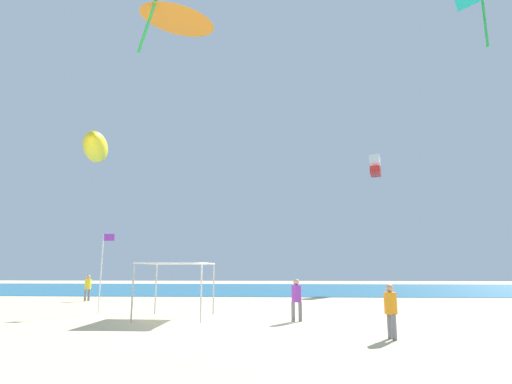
# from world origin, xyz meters

# --- Properties ---
(ground) EXTENTS (110.00, 110.00, 0.10)m
(ground) POSITION_xyz_m (0.00, 0.00, -0.05)
(ground) COLOR beige
(ocean_strip) EXTENTS (110.00, 25.12, 0.03)m
(ocean_strip) POSITION_xyz_m (0.00, 28.54, 0.01)
(ocean_strip) COLOR #1E6B93
(ocean_strip) RESTS_ON ground
(canopy_tent) EXTENTS (2.93, 3.29, 2.43)m
(canopy_tent) POSITION_xyz_m (-2.56, 2.85, 2.31)
(canopy_tent) COLOR #B2B2B7
(canopy_tent) RESTS_ON ground
(person_near_tent) EXTENTS (0.40, 0.44, 1.68)m
(person_near_tent) POSITION_xyz_m (5.57, -2.13, 0.99)
(person_near_tent) COLOR slate
(person_near_tent) RESTS_ON ground
(person_leftmost) EXTENTS (0.41, 0.44, 1.73)m
(person_leftmost) POSITION_xyz_m (-10.87, 11.71, 1.01)
(person_leftmost) COLOR slate
(person_leftmost) RESTS_ON ground
(person_central) EXTENTS (0.45, 0.41, 1.74)m
(person_central) POSITION_xyz_m (2.78, 1.94, 1.02)
(person_central) COLOR slate
(person_central) RESTS_ON ground
(banner_flag) EXTENTS (0.61, 0.06, 3.90)m
(banner_flag) POSITION_xyz_m (-6.77, 4.51, 2.33)
(banner_flag) COLOR silver
(banner_flag) RESTS_ON ground
(kite_delta_orange) EXTENTS (6.83, 6.83, 4.08)m
(kite_delta_orange) POSITION_xyz_m (-4.28, 7.57, 18.37)
(kite_delta_orange) COLOR orange
(kite_box_white) EXTENTS (1.39, 1.50, 2.37)m
(kite_box_white) POSITION_xyz_m (12.50, 26.63, 12.93)
(kite_box_white) COLOR white
(kite_inflatable_yellow) EXTENTS (4.53, 6.87, 2.67)m
(kite_inflatable_yellow) POSITION_xyz_m (-12.75, 15.18, 11.87)
(kite_inflatable_yellow) COLOR yellow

